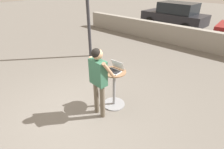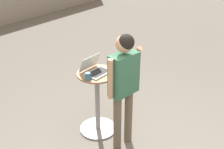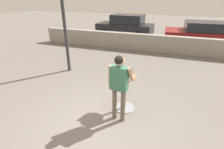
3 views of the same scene
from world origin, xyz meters
The scene contains 4 objects.
cafe_table centered at (0.37, 0.89, 0.49)m, with size 0.56×0.56×0.97m.
laptop centered at (0.36, 0.92, 1.02)m, with size 0.35×0.33×0.23m.
coffee_mug centered at (0.14, 0.84, 1.03)m, with size 0.11×0.07×0.11m.
standing_person centered at (0.35, 0.39, 1.07)m, with size 0.55×0.35×1.68m.
Camera 2 is at (-2.38, -1.81, 2.97)m, focal length 50.00 mm.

